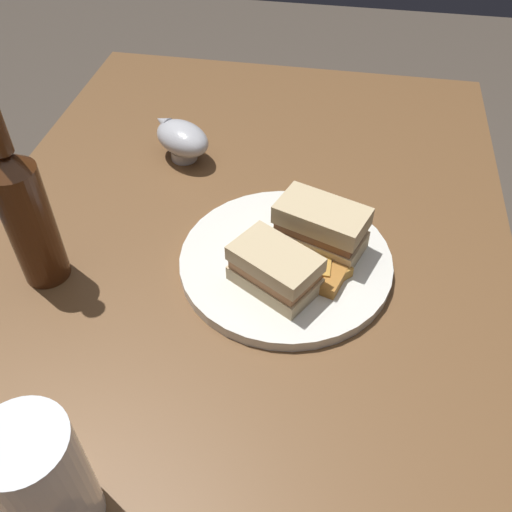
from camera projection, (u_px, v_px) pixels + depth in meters
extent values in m
plane|color=#4C4238|center=(239.00, 504.00, 1.30)|extent=(6.00, 6.00, 0.00)
cube|color=brown|center=(234.00, 421.00, 1.03)|extent=(1.24, 0.78, 0.77)
cylinder|color=silver|center=(286.00, 261.00, 0.77)|extent=(0.29, 0.29, 0.02)
cube|color=#CCB284|center=(275.00, 279.00, 0.72)|extent=(0.11, 0.13, 0.02)
cube|color=#B27A4C|center=(275.00, 269.00, 0.71)|extent=(0.11, 0.12, 0.01)
cube|color=#CCB284|center=(275.00, 259.00, 0.70)|extent=(0.11, 0.13, 0.02)
cube|color=#CCB284|center=(320.00, 238.00, 0.77)|extent=(0.10, 0.13, 0.03)
cube|color=brown|center=(321.00, 227.00, 0.76)|extent=(0.10, 0.13, 0.01)
cube|color=#CCB284|center=(322.00, 216.00, 0.74)|extent=(0.10, 0.13, 0.03)
cube|color=gold|center=(321.00, 269.00, 0.74)|extent=(0.04, 0.02, 0.02)
cube|color=#B77F33|center=(337.00, 274.00, 0.73)|extent=(0.04, 0.04, 0.02)
cube|color=gold|center=(287.00, 271.00, 0.74)|extent=(0.05, 0.05, 0.01)
cube|color=#AD702D|center=(334.00, 281.00, 0.72)|extent=(0.06, 0.04, 0.02)
cylinder|color=white|center=(43.00, 481.00, 0.49)|extent=(0.08, 0.08, 0.15)
cylinder|color=orange|center=(51.00, 493.00, 0.51)|extent=(0.07, 0.07, 0.10)
cylinder|color=#B7B7BC|center=(184.00, 154.00, 0.95)|extent=(0.04, 0.04, 0.02)
ellipsoid|color=#B7B7BC|center=(182.00, 138.00, 0.93)|extent=(0.11, 0.12, 0.05)
ellipsoid|color=#381E0F|center=(182.00, 135.00, 0.92)|extent=(0.09, 0.10, 0.02)
cone|color=#B7B7BC|center=(163.00, 122.00, 0.95)|extent=(0.04, 0.04, 0.02)
cylinder|color=#47230F|center=(31.00, 226.00, 0.71)|extent=(0.06, 0.06, 0.17)
cone|color=#47230F|center=(6.00, 161.00, 0.64)|extent=(0.06, 0.06, 0.02)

